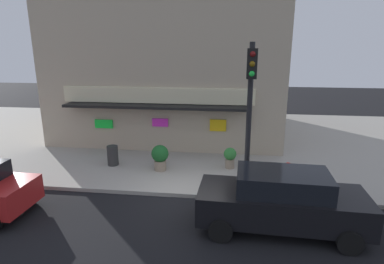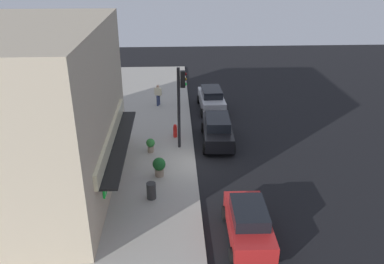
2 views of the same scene
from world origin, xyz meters
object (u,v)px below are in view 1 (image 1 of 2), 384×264
at_px(trash_can, 113,155).
at_px(potted_plant_by_window, 230,157).
at_px(potted_plant_by_doorway, 160,156).
at_px(traffic_light, 250,98).
at_px(fire_hydrant, 287,174).
at_px(parked_car_black, 281,201).

relative_size(trash_can, potted_plant_by_window, 0.97).
height_order(potted_plant_by_doorway, potted_plant_by_window, potted_plant_by_doorway).
height_order(traffic_light, trash_can, traffic_light).
distance_m(fire_hydrant, trash_can, 7.05).
height_order(traffic_light, parked_car_black, traffic_light).
height_order(fire_hydrant, potted_plant_by_window, fire_hydrant).
bearing_deg(potted_plant_by_doorway, potted_plant_by_window, 12.04).
distance_m(traffic_light, trash_can, 6.35).
xyz_separation_m(trash_can, parked_car_black, (6.34, -3.88, 0.32)).
bearing_deg(potted_plant_by_window, traffic_light, -72.17).
distance_m(fire_hydrant, parked_car_black, 2.76).
relative_size(traffic_light, potted_plant_by_doorway, 4.76).
relative_size(traffic_light, potted_plant_by_window, 5.80).
xyz_separation_m(fire_hydrant, trash_can, (-6.95, 1.21, -0.01)).
xyz_separation_m(traffic_light, potted_plant_by_window, (-0.59, 1.83, -2.72)).
xyz_separation_m(fire_hydrant, parked_car_black, (-0.61, -2.67, 0.31)).
xyz_separation_m(potted_plant_by_window, parked_car_black, (1.44, -4.16, 0.25)).
relative_size(fire_hydrant, trash_can, 1.07).
relative_size(potted_plant_by_doorway, parked_car_black, 0.23).
bearing_deg(potted_plant_by_window, trash_can, -176.78).
xyz_separation_m(traffic_light, trash_can, (-5.49, 1.56, -2.79)).
relative_size(fire_hydrant, parked_car_black, 0.19).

